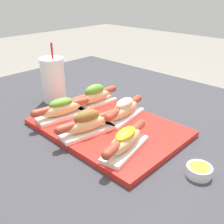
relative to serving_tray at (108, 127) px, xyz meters
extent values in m
cube|color=#333338|center=(-0.05, 0.06, -0.38)|extent=(1.48, 1.17, 0.73)
cube|color=red|center=(0.00, 0.00, 0.00)|extent=(0.47, 0.34, 0.02)
cube|color=white|center=(-0.15, -0.07, 0.02)|extent=(0.09, 0.18, 0.01)
ellipsoid|color=#DBB77A|center=(-0.15, -0.07, 0.04)|extent=(0.07, 0.16, 0.04)
cylinder|color=#9E3D28|center=(-0.15, -0.07, 0.05)|extent=(0.06, 0.19, 0.03)
sphere|color=#9E3D28|center=(-0.17, -0.16, 0.05)|extent=(0.03, 0.03, 0.03)
sphere|color=#9E3D28|center=(-0.13, 0.02, 0.05)|extent=(0.03, 0.03, 0.03)
ellipsoid|color=#5B992D|center=(-0.15, -0.07, 0.07)|extent=(0.05, 0.09, 0.03)
cube|color=white|center=(-0.01, -0.08, 0.02)|extent=(0.09, 0.18, 0.01)
ellipsoid|color=#DBB77A|center=(-0.01, -0.08, 0.04)|extent=(0.08, 0.16, 0.04)
cylinder|color=#9E3D28|center=(-0.01, -0.08, 0.05)|extent=(0.06, 0.19, 0.03)
sphere|color=#9E3D28|center=(-0.02, -0.17, 0.05)|extent=(0.03, 0.03, 0.03)
sphere|color=#9E3D28|center=(0.01, 0.01, 0.05)|extent=(0.03, 0.03, 0.03)
ellipsoid|color=brown|center=(-0.01, -0.08, 0.07)|extent=(0.05, 0.09, 0.04)
cube|color=white|center=(0.14, -0.07, 0.02)|extent=(0.09, 0.18, 0.01)
ellipsoid|color=#DBB77A|center=(0.14, -0.07, 0.04)|extent=(0.08, 0.16, 0.04)
cylinder|color=#9E3D28|center=(0.14, -0.07, 0.05)|extent=(0.06, 0.19, 0.03)
sphere|color=#9E3D28|center=(0.16, -0.16, 0.05)|extent=(0.03, 0.03, 0.03)
sphere|color=#9E3D28|center=(0.12, 0.02, 0.05)|extent=(0.03, 0.03, 0.03)
ellipsoid|color=yellow|center=(0.14, -0.07, 0.06)|extent=(0.06, 0.09, 0.02)
cube|color=white|center=(-0.15, 0.08, 0.02)|extent=(0.07, 0.18, 0.01)
ellipsoid|color=#DBB77A|center=(-0.15, 0.08, 0.04)|extent=(0.06, 0.16, 0.04)
cylinder|color=#9E3D28|center=(-0.15, 0.08, 0.05)|extent=(0.04, 0.19, 0.03)
sphere|color=#9E3D28|center=(-0.16, -0.01, 0.05)|extent=(0.03, 0.03, 0.03)
sphere|color=#9E3D28|center=(-0.14, 0.18, 0.05)|extent=(0.03, 0.03, 0.03)
ellipsoid|color=#5B992D|center=(-0.15, 0.08, 0.07)|extent=(0.05, 0.09, 0.04)
cube|color=white|center=(0.01, 0.07, 0.02)|extent=(0.09, 0.18, 0.01)
ellipsoid|color=#DBB77A|center=(0.01, 0.07, 0.04)|extent=(0.07, 0.16, 0.04)
cylinder|color=#9E3D28|center=(0.01, 0.07, 0.05)|extent=(0.06, 0.19, 0.03)
sphere|color=#9E3D28|center=(0.02, -0.02, 0.05)|extent=(0.03, 0.03, 0.03)
sphere|color=#9E3D28|center=(-0.01, 0.17, 0.05)|extent=(0.03, 0.03, 0.03)
ellipsoid|color=silver|center=(0.01, 0.07, 0.07)|extent=(0.05, 0.09, 0.03)
cylinder|color=white|center=(0.33, -0.01, 0.00)|extent=(0.06, 0.06, 0.03)
cylinder|color=yellow|center=(0.33, -0.01, 0.01)|extent=(0.05, 0.05, 0.01)
cylinder|color=white|center=(-0.33, 0.02, 0.07)|extent=(0.09, 0.09, 0.17)
cylinder|color=white|center=(-0.33, 0.02, 0.16)|extent=(0.10, 0.10, 0.01)
cylinder|color=red|center=(-0.32, 0.02, 0.20)|extent=(0.01, 0.01, 0.06)
camera|label=1|loc=(0.53, -0.53, 0.42)|focal=42.00mm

